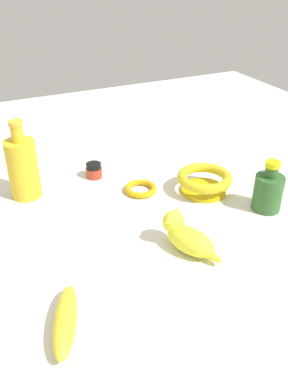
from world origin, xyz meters
TOP-DOWN VIEW (x-y plane):
  - ground at (0.00, 0.00)m, footprint 2.00×2.00m
  - bottle_short at (-0.27, 0.13)m, footprint 0.07×0.07m
  - nail_polish_jar at (0.06, -0.21)m, footprint 0.05×0.05m
  - bangle at (-0.03, -0.08)m, footprint 0.09×0.09m
  - cat_figurine at (-0.01, 0.19)m, footprint 0.10×0.15m
  - bottle_tall at (0.25, -0.19)m, footprint 0.08×0.08m
  - bowl at (-0.18, -0.01)m, footprint 0.14×0.14m
  - banana at (0.28, 0.28)m, footprint 0.09×0.16m

SIDE VIEW (x-z plane):
  - ground at x=0.00m, z-range 0.00..0.00m
  - bangle at x=-0.03m, z-range 0.00..0.02m
  - banana at x=0.28m, z-range 0.00..0.04m
  - nail_polish_jar at x=0.06m, z-range 0.00..0.04m
  - bowl at x=-0.18m, z-range 0.01..0.06m
  - cat_figurine at x=-0.01m, z-range -0.01..0.08m
  - bottle_short at x=-0.27m, z-range -0.01..0.12m
  - bottle_tall at x=0.25m, z-range -0.02..0.19m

